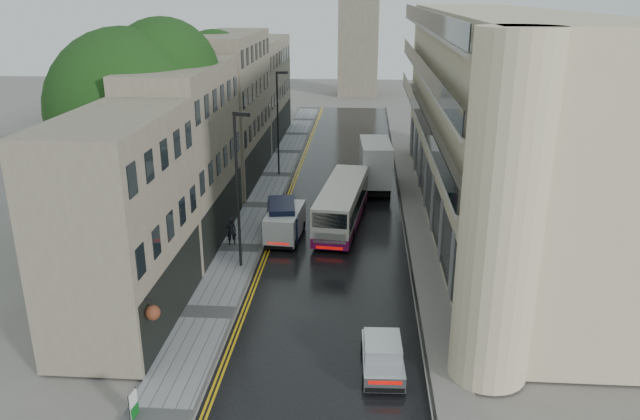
% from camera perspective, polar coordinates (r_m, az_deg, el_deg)
% --- Properties ---
extents(road, '(9.00, 85.00, 0.02)m').
position_cam_1_polar(road, '(46.44, 1.83, 0.19)').
color(road, black).
rests_on(road, ground).
extents(left_sidewalk, '(2.70, 85.00, 0.12)m').
position_cam_1_polar(left_sidewalk, '(46.99, -5.32, 0.41)').
color(left_sidewalk, gray).
rests_on(left_sidewalk, ground).
extents(right_sidewalk, '(1.80, 85.00, 0.12)m').
position_cam_1_polar(right_sidewalk, '(46.55, 8.48, 0.09)').
color(right_sidewalk, slate).
rests_on(right_sidewalk, ground).
extents(old_shop_row, '(4.50, 56.00, 12.00)m').
position_cam_1_polar(old_shop_row, '(48.54, -9.30, 8.12)').
color(old_shop_row, gray).
rests_on(old_shop_row, ground).
extents(modern_block, '(8.00, 40.00, 14.00)m').
position_cam_1_polar(modern_block, '(44.00, 15.50, 7.85)').
color(modern_block, beige).
rests_on(modern_block, ground).
extents(tree_near, '(10.56, 10.56, 13.89)m').
position_cam_1_polar(tree_near, '(39.87, -16.91, 6.50)').
color(tree_near, black).
rests_on(tree_near, ground).
extents(tree_far, '(9.24, 9.24, 12.46)m').
position_cam_1_polar(tree_far, '(52.03, -11.56, 8.98)').
color(tree_far, black).
rests_on(tree_far, ground).
extents(cream_bus, '(3.53, 10.70, 2.86)m').
position_cam_1_polar(cream_bus, '(40.09, -0.14, -0.77)').
color(cream_bus, beige).
rests_on(cream_bus, road).
extents(white_lorry, '(2.75, 7.79, 4.03)m').
position_cam_1_polar(white_lorry, '(49.04, 3.93, 3.67)').
color(white_lorry, silver).
rests_on(white_lorry, road).
extents(silver_hatchback, '(1.78, 3.86, 1.43)m').
position_cam_1_polar(silver_hatchback, '(25.99, 4.16, -14.64)').
color(silver_hatchback, '#B6B6BB').
rests_on(silver_hatchback, road).
extents(white_van, '(2.27, 4.67, 2.05)m').
position_cam_1_polar(white_van, '(39.08, -4.95, -2.02)').
color(white_van, silver).
rests_on(white_van, road).
extents(navy_van, '(2.52, 4.95, 2.42)m').
position_cam_1_polar(navy_van, '(39.36, -4.74, -1.58)').
color(navy_van, black).
rests_on(navy_van, road).
extents(pedestrian, '(0.74, 0.59, 1.77)m').
position_cam_1_polar(pedestrian, '(39.61, -8.11, -1.92)').
color(pedestrian, black).
rests_on(pedestrian, left_sidewalk).
extents(lamp_post_near, '(1.03, 0.56, 8.99)m').
position_cam_1_polar(lamp_post_near, '(35.25, -7.55, 1.63)').
color(lamp_post_near, black).
rests_on(lamp_post_near, left_sidewalk).
extents(lamp_post_far, '(1.01, 0.30, 8.82)m').
position_cam_1_polar(lamp_post_far, '(53.79, -3.88, 7.81)').
color(lamp_post_far, black).
rests_on(lamp_post_far, left_sidewalk).
extents(estate_sign, '(0.15, 0.63, 1.03)m').
position_cam_1_polar(estate_sign, '(25.40, -16.71, -16.69)').
color(estate_sign, white).
rests_on(estate_sign, left_sidewalk).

